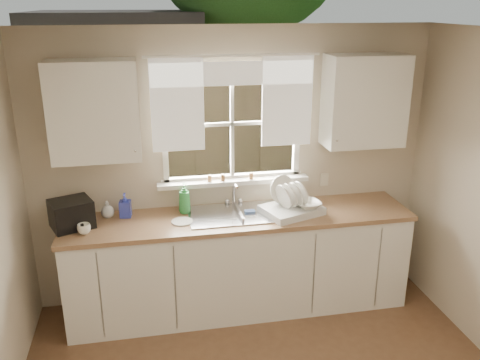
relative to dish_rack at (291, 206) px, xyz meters
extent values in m
cube|color=beige|center=(-0.46, 0.35, -0.40)|extent=(3.60, 0.02, 1.15)
cube|color=beige|center=(-0.46, 0.35, 1.35)|extent=(3.60, 0.02, 0.35)
cube|color=beige|center=(-1.66, 0.35, 0.67)|extent=(1.20, 0.02, 1.00)
cube|color=beige|center=(0.74, 0.35, 0.67)|extent=(1.20, 0.02, 1.00)
cube|color=silver|center=(-0.46, -1.65, 1.52)|extent=(3.60, 4.00, 0.02)
cube|color=white|center=(-0.46, 0.37, 0.17)|extent=(1.30, 0.06, 0.05)
cube|color=white|center=(-0.46, 0.37, 1.17)|extent=(1.30, 0.06, 0.05)
cube|color=white|center=(-1.06, 0.37, 0.67)|extent=(0.05, 0.06, 1.05)
cube|color=white|center=(0.14, 0.37, 0.67)|extent=(0.05, 0.06, 1.05)
cube|color=white|center=(-0.46, 0.37, 0.67)|extent=(0.03, 0.04, 1.00)
cube|color=white|center=(-0.46, 0.37, 0.67)|extent=(1.20, 0.04, 0.03)
cube|color=white|center=(-0.46, 0.31, 0.15)|extent=(1.38, 0.14, 0.04)
cylinder|color=white|center=(-0.46, 0.29, 1.27)|extent=(1.50, 0.02, 0.02)
cube|color=white|center=(-0.94, 0.30, 0.87)|extent=(0.45, 0.02, 0.80)
cube|color=white|center=(0.02, 0.30, 0.87)|extent=(0.45, 0.02, 0.80)
cube|color=white|center=(-0.46, 0.30, 1.12)|extent=(1.40, 0.02, 0.20)
cube|color=white|center=(-0.46, 0.03, -0.54)|extent=(3.00, 0.62, 0.87)
cube|color=#926B49|center=(-0.46, 0.03, -0.09)|extent=(3.04, 0.65, 0.04)
cube|color=white|center=(-1.61, 0.18, 0.87)|extent=(0.70, 0.33, 0.80)
cube|color=white|center=(0.69, 0.18, 0.87)|extent=(0.70, 0.33, 0.80)
cube|color=beige|center=(0.42, 0.34, 0.10)|extent=(0.08, 0.01, 0.12)
cylinder|color=brown|center=(-0.30, 0.29, 0.20)|extent=(0.04, 0.04, 0.06)
cylinder|color=brown|center=(-0.68, 0.29, 0.20)|extent=(0.04, 0.04, 0.06)
cylinder|color=brown|center=(-0.56, 0.29, 0.20)|extent=(0.04, 0.04, 0.06)
cube|color=#335421|center=(-0.46, 5.35, -1.00)|extent=(20.00, 10.00, 0.02)
cube|color=#896D4C|center=(-0.46, 3.35, -0.08)|extent=(8.00, 0.10, 1.80)
cube|color=#5E1A14|center=(-1.66, 6.85, 0.12)|extent=(3.00, 3.00, 2.20)
cube|color=black|center=(-1.66, 6.85, 1.37)|extent=(3.20, 3.20, 0.30)
cylinder|color=#423021|center=(0.94, 6.35, 0.62)|extent=(0.36, 0.36, 3.20)
cube|color=#B7B7BC|center=(-0.46, 0.06, -0.15)|extent=(0.84, 0.46, 0.18)
cube|color=#B7B7BC|center=(-0.46, 0.06, -0.06)|extent=(0.88, 0.50, 0.01)
cube|color=#B7B7BC|center=(-0.46, 0.06, -0.09)|extent=(0.02, 0.41, 0.14)
cylinder|color=silver|center=(-0.46, 0.31, 0.04)|extent=(0.03, 0.03, 0.22)
cylinder|color=silver|center=(-0.46, 0.23, 0.15)|extent=(0.02, 0.18, 0.02)
sphere|color=silver|center=(-0.52, 0.31, -0.04)|extent=(0.05, 0.05, 0.05)
sphere|color=silver|center=(-0.40, 0.31, -0.04)|extent=(0.05, 0.05, 0.05)
cube|color=silver|center=(0.00, -0.01, -0.03)|extent=(0.58, 0.51, 0.07)
cylinder|color=white|center=(-0.05, 0.11, 0.12)|extent=(0.27, 0.16, 0.25)
cylinder|color=white|center=(-0.08, -0.04, 0.11)|extent=(0.14, 0.23, 0.22)
cylinder|color=white|center=(-0.03, -0.02, 0.11)|extent=(0.14, 0.23, 0.22)
cylinder|color=white|center=(0.03, 0.00, 0.11)|extent=(0.14, 0.23, 0.22)
cylinder|color=white|center=(0.09, 0.02, 0.11)|extent=(0.14, 0.23, 0.22)
imported|color=silver|center=(0.14, -0.05, 0.02)|extent=(0.25, 0.25, 0.05)
imported|color=#2D8B3D|center=(-0.92, 0.19, 0.07)|extent=(0.11, 0.11, 0.27)
imported|color=#303DB6|center=(-1.43, 0.20, 0.04)|extent=(0.11, 0.11, 0.21)
imported|color=beige|center=(-1.58, 0.22, 0.01)|extent=(0.12, 0.12, 0.15)
cylinder|color=silver|center=(-0.96, -0.01, -0.06)|extent=(0.18, 0.18, 0.01)
imported|color=white|center=(-1.75, -0.09, -0.03)|extent=(0.13, 0.13, 0.08)
cube|color=black|center=(-1.86, 0.07, 0.05)|extent=(0.40, 0.37, 0.23)
camera|label=1|loc=(-1.23, -3.97, 1.70)|focal=38.00mm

